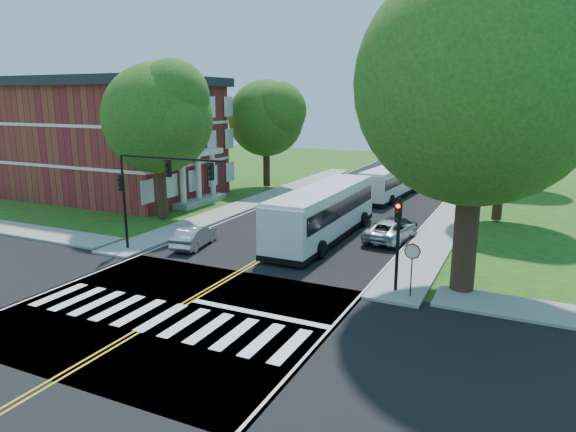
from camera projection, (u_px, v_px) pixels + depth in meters
The scene contains 25 objects.
ground at pixel (169, 313), 21.99m from camera, with size 140.00×140.00×0.00m, color #204E13.
road at pixel (323, 223), 37.83m from camera, with size 14.00×96.00×0.01m, color black.
cross_road at pixel (169, 313), 21.99m from camera, with size 60.00×12.00×0.01m, color black.
center_line at pixel (341, 212), 41.35m from camera, with size 0.36×70.00×0.01m, color gold.
edge_line_w at pixel (267, 205), 44.19m from camera, with size 0.12×70.00×0.01m, color silver.
edge_line_e at pixel (427, 221), 38.52m from camera, with size 0.12×70.00×0.01m, color silver.
crosswalk at pixel (162, 317), 21.54m from camera, with size 12.60×3.00×0.01m, color silver.
stop_bar at pixel (259, 313), 21.93m from camera, with size 6.60×0.40×0.01m, color silver.
sidewalk_nw at pixel (267, 197), 47.45m from camera, with size 2.60×40.00×0.15m, color gray.
sidewalk_ne at pixel (454, 214), 40.52m from camera, with size 2.60×40.00×0.15m, color gray.
sidewalk_xw at pixel (2, 227), 36.30m from camera, with size 20.00×2.60×0.15m, color gray.
tree_ne_big at pixel (478, 83), 22.28m from camera, with size 10.80×10.80×14.91m.
tree_west_near at pixel (158, 119), 37.42m from camera, with size 8.00×8.00×11.40m.
tree_west_far at pixel (266, 118), 51.42m from camera, with size 7.60×7.60×10.67m.
tree_east_mid at pixel (506, 114), 36.55m from camera, with size 8.40×8.40×11.93m.
tree_east_far at pixel (525, 120), 50.45m from camera, with size 7.20×7.20×10.34m.
brick_building at pixel (112, 137), 47.54m from camera, with size 20.00×13.00×10.80m.
signal_nw at pixel (153, 181), 29.10m from camera, with size 7.15×0.46×5.66m.
signal_ne at pixel (398, 233), 23.57m from camera, with size 0.30×0.46×4.40m.
stop_sign at pixel (412, 257), 23.04m from camera, with size 0.76×0.08×2.53m.
bus_lead at pixel (323, 212), 33.18m from camera, with size 3.23×13.10×3.39m.
bus_follow at pixel (391, 181), 47.17m from camera, with size 3.23×11.21×2.86m.
hatchback at pixel (195, 236), 31.63m from camera, with size 1.40×4.01×1.32m, color #B5B7BD.
suv at pixel (391, 230), 32.98m from camera, with size 2.27×4.92×1.37m, color silver.
dark_sedan at pixel (397, 226), 34.19m from camera, with size 1.81×4.44×1.29m, color black.
Camera 1 is at (13.39, -16.32, 9.01)m, focal length 32.00 mm.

